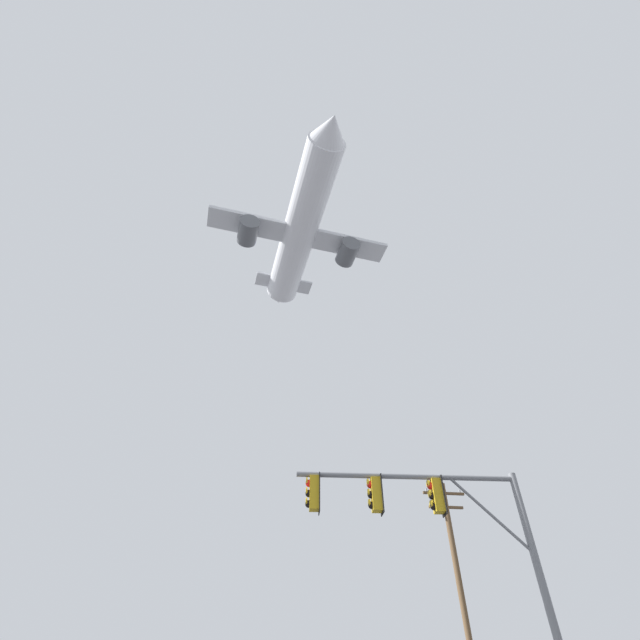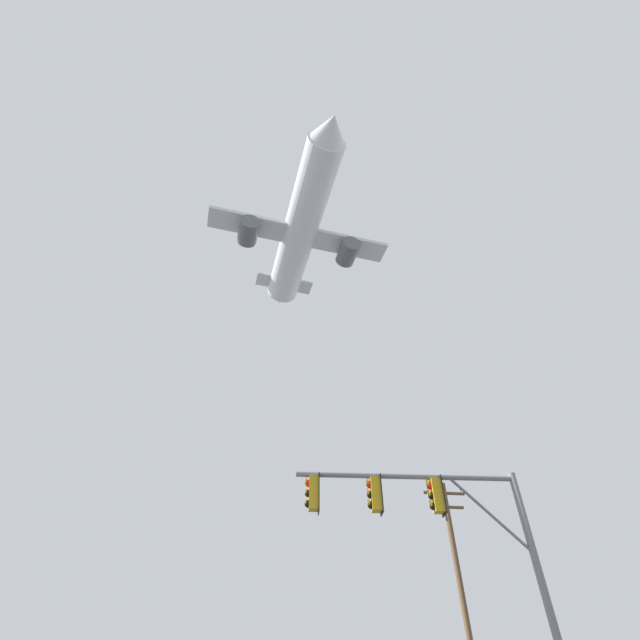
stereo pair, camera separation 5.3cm
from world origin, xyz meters
The scene contains 3 objects.
signal_pole_near centered at (3.59, 7.08, 4.64)m, with size 6.37×0.63×5.96m.
utility_pole centered at (8.18, 17.55, 5.04)m, with size 2.20×0.28×9.48m.
airplane centered at (0.20, 19.78, 32.49)m, with size 16.14×20.89×5.69m.
Camera 1 is at (-0.90, -5.12, 1.16)m, focal length 24.81 mm.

